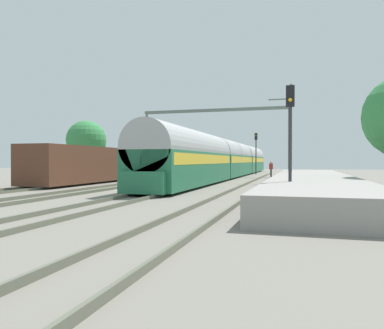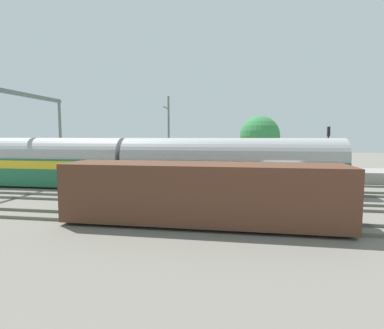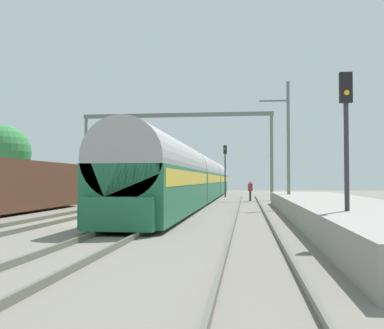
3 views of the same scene
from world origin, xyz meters
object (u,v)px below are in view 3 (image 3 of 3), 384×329
at_px(passenger_train, 199,178).
at_px(railway_signal_far, 225,164).
at_px(freight_car, 11,186).
at_px(railway_signal_near, 346,133).
at_px(person_crossing, 250,189).
at_px(catenary_gantry, 176,134).

height_order(passenger_train, railway_signal_far, railway_signal_far).
distance_m(freight_car, railway_signal_far, 25.99).
bearing_deg(railway_signal_near, railway_signal_far, 98.75).
relative_size(passenger_train, person_crossing, 28.44).
bearing_deg(passenger_train, freight_car, -119.34).
distance_m(railway_signal_near, catenary_gantry, 28.10).
bearing_deg(railway_signal_near, passenger_train, 105.70).
relative_size(freight_car, railway_signal_far, 2.40).
bearing_deg(catenary_gantry, passenger_train, -32.52).
relative_size(railway_signal_near, catenary_gantry, 0.29).
relative_size(person_crossing, catenary_gantry, 0.10).
bearing_deg(railway_signal_far, freight_car, -114.14).
bearing_deg(railway_signal_far, catenary_gantry, -120.92).
distance_m(freight_car, railway_signal_near, 18.48).
bearing_deg(railway_signal_near, catenary_gantry, 109.21).
distance_m(freight_car, person_crossing, 20.38).
bearing_deg(catenary_gantry, railway_signal_far, 59.08).
bearing_deg(freight_car, railway_signal_far, 65.86).
xyz_separation_m(person_crossing, catenary_gantry, (-6.61, 1.24, 4.93)).
distance_m(freight_car, catenary_gantry, 18.59).
xyz_separation_m(freight_car, person_crossing, (13.12, 15.58, -0.44)).
height_order(person_crossing, railway_signal_near, railway_signal_near).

